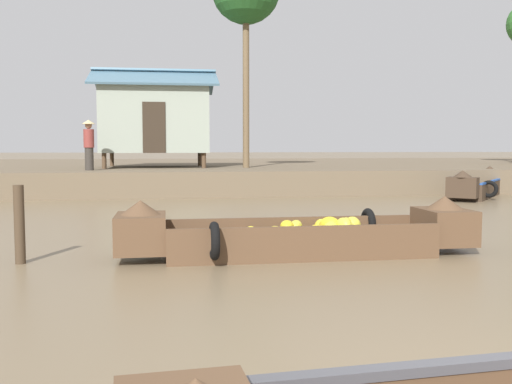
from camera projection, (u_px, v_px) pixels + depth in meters
The scene contains 7 objects.
ground_plane at pixel (268, 219), 12.85m from camera, with size 300.00×300.00×0.00m, color #726047.
riverbank_strip at pixel (214, 171), 28.02m from camera, with size 160.00×20.00×0.82m, color brown.
banana_boat at pixel (301, 234), 8.56m from camera, with size 5.27×1.82×0.85m.
fishing_skiff_distant at pixel (477, 187), 18.73m from camera, with size 3.76×4.27×0.91m.
stilt_house_left at pixel (155, 117), 22.13m from camera, with size 4.62×3.72×3.71m.
vendor_person at pixel (89, 142), 19.15m from camera, with size 0.44×0.44×1.66m.
mooring_post at pixel (19, 224), 7.93m from camera, with size 0.14×0.14×1.08m, color #423323.
Camera 1 is at (-2.14, -2.58, 1.60)m, focal length 40.88 mm.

